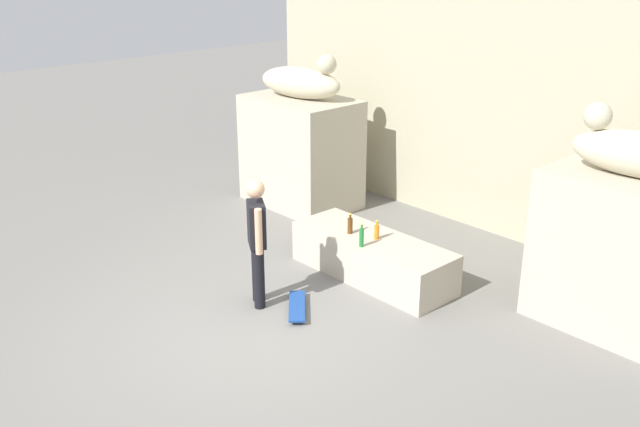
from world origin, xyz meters
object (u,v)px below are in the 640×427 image
skateboard (297,306)px  bottle_green (362,237)px  bottle_brown (350,225)px  bottle_orange (377,231)px  statue_reclining_right (640,152)px  skater (257,237)px  statue_reclining_left (302,81)px

skateboard → bottle_green: bearing=128.3°
bottle_green → bottle_brown: (-0.42, 0.21, -0.02)m
bottle_orange → bottle_green: size_ratio=0.83×
bottle_green → bottle_orange: bearing=96.5°
statue_reclining_right → skateboard: 4.40m
skater → bottle_brown: skater is taller
statue_reclining_left → bottle_brown: size_ratio=5.78×
bottle_brown → skateboard: bearing=-74.1°
skateboard → bottle_orange: bearing=130.5°
statue_reclining_left → bottle_green: size_ratio=5.16×
bottle_orange → bottle_brown: bearing=-162.2°
skateboard → bottle_brown: (-0.37, 1.30, 0.63)m
statue_reclining_left → bottle_brown: 3.22m
skateboard → bottle_brown: bearing=147.0°
skater → bottle_green: bearing=99.3°
statue_reclining_left → bottle_orange: 3.49m
statue_reclining_left → skateboard: size_ratio=2.28×
statue_reclining_right → skater: 4.55m
statue_reclining_left → bottle_orange: statue_reclining_left is taller
statue_reclining_left → statue_reclining_right: (5.73, -0.01, 0.00)m
bottle_green → bottle_brown: bottle_green is taller
statue_reclining_right → skater: size_ratio=1.00×
skater → bottle_orange: (0.49, 1.65, -0.23)m
statue_reclining_right → skateboard: bearing=34.8°
skateboard → bottle_brown: size_ratio=2.53×
skater → skateboard: skater is taller
skateboard → bottle_green: bottle_green is taller
statue_reclining_left → bottle_green: (2.96, -1.56, -1.45)m
statue_reclining_left → bottle_brown: statue_reclining_left is taller
bottle_green → statue_reclining_right: bearing=29.2°
statue_reclining_right → bottle_orange: statue_reclining_right is taller
skateboard → bottle_orange: 1.55m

